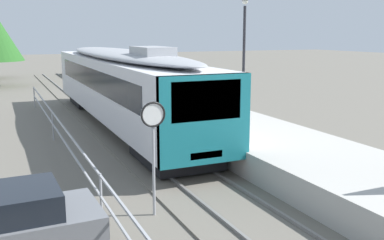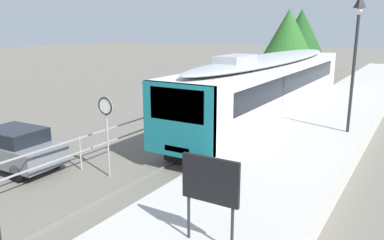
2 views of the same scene
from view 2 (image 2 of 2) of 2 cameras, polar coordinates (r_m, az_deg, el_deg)
ground_plane at (r=22.26m, az=3.64°, el=0.44°), size 160.00×160.00×0.00m
track_rails at (r=21.08m, az=10.89°, el=-0.44°), size 3.20×60.00×0.14m
commuter_train at (r=21.00m, az=11.47°, el=5.34°), size 2.82×18.31×3.74m
station_platform at (r=20.14m, az=19.62°, el=-0.44°), size 3.90×60.00×0.90m
platform_lamp_mid_platform at (r=16.45m, az=23.08°, el=11.00°), size 0.34×0.34×5.35m
platform_notice_board at (r=7.42m, az=2.71°, el=-9.27°), size 1.20×0.08×1.80m
speed_limit_sign at (r=13.26m, az=-12.55°, el=0.45°), size 0.61×0.10×2.81m
carpark_fence at (r=14.44m, az=-16.18°, el=-3.69°), size 0.06×36.06×1.25m
parked_hatchback_grey at (r=15.51m, az=-24.96°, el=-3.70°), size 4.05×1.89×1.53m
tree_behind_carpark at (r=48.99m, az=15.76°, el=12.45°), size 5.39×5.39×7.08m
tree_behind_station_far at (r=41.51m, az=14.03°, el=12.42°), size 5.06×5.06×6.83m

